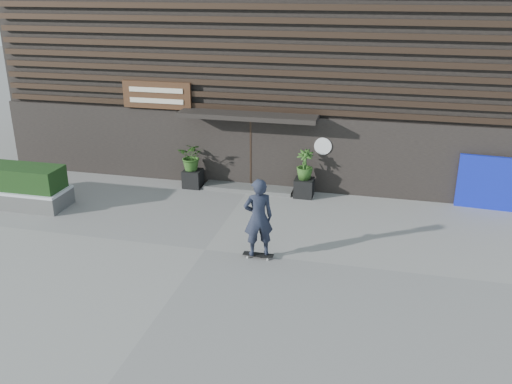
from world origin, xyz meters
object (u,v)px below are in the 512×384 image
(blue_tarp, at_px, (488,183))
(skateboarder, at_px, (258,218))
(raised_bed, at_px, (14,197))
(planter_pot_left, at_px, (193,178))
(planter_pot_right, at_px, (304,188))

(blue_tarp, bearing_deg, skateboarder, -137.03)
(blue_tarp, xyz_separation_m, skateboarder, (-6.02, -4.80, 0.26))
(raised_bed, xyz_separation_m, blue_tarp, (14.29, 3.10, 0.59))
(planter_pot_left, xyz_separation_m, blue_tarp, (9.38, 0.30, 0.54))
(planter_pot_left, distance_m, planter_pot_right, 3.80)
(planter_pot_right, height_order, raised_bed, planter_pot_right)
(planter_pot_left, bearing_deg, raised_bed, -150.33)
(planter_pot_left, xyz_separation_m, raised_bed, (-4.91, -2.80, -0.05))
(raised_bed, height_order, blue_tarp, blue_tarp)
(planter_pot_left, height_order, skateboarder, skateboarder)
(planter_pot_right, relative_size, blue_tarp, 0.34)
(planter_pot_left, height_order, planter_pot_right, same)
(raised_bed, height_order, skateboarder, skateboarder)
(raised_bed, bearing_deg, blue_tarp, 12.24)
(planter_pot_right, height_order, skateboarder, skateboarder)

